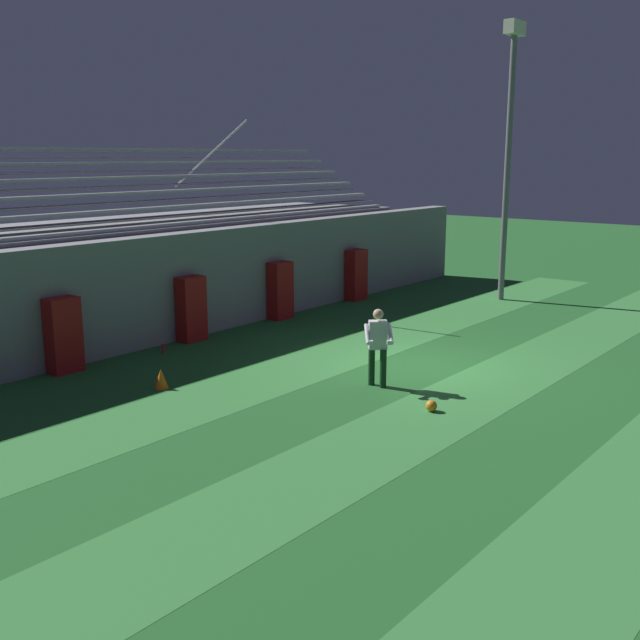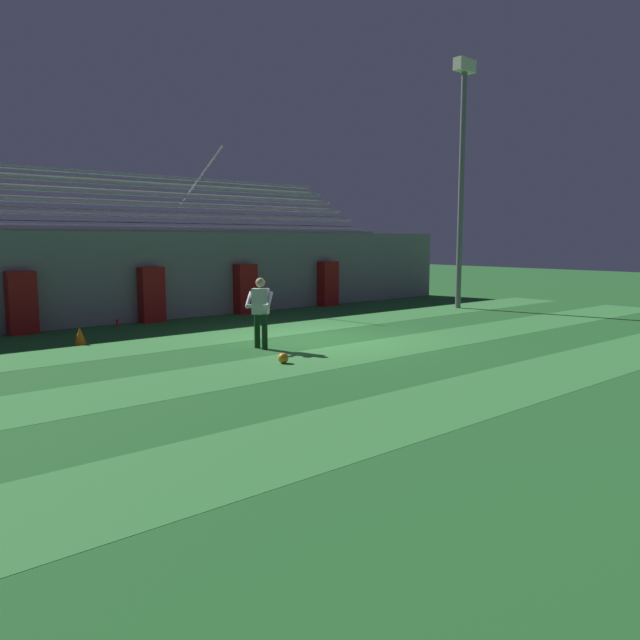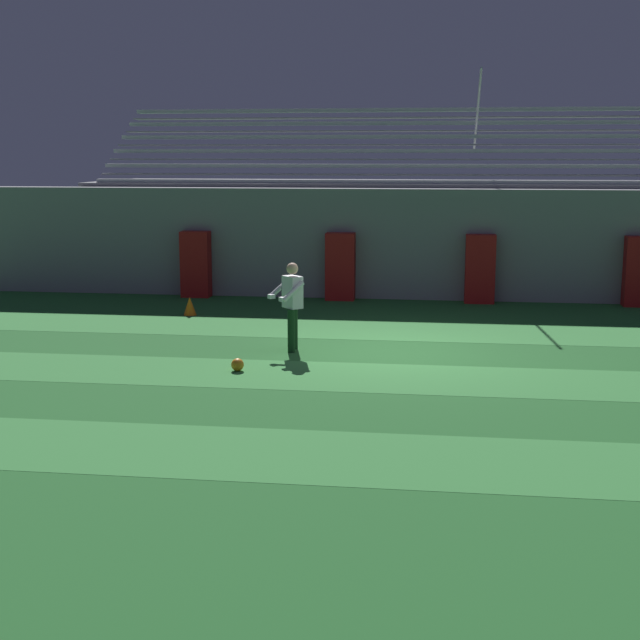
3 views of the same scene
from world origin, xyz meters
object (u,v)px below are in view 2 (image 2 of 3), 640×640
soccer_ball (283,358)px  traffic_cone (80,336)px  padding_pillar_far_left (22,303)px  padding_pillar_far_right (328,284)px  goalkeeper (260,308)px  floodlight_pole (462,156)px  water_bottle (117,323)px  padding_pillar_gate_right (246,289)px  padding_pillar_gate_left (152,295)px

soccer_ball → traffic_cone: 5.66m
padding_pillar_far_left → soccer_ball: bearing=-69.8°
padding_pillar_far_right → goalkeeper: 9.71m
padding_pillar_far_left → floodlight_pole: floodlight_pole is taller
floodlight_pole → water_bottle: bearing=164.0°
soccer_ball → goalkeeper: bearing=68.9°
padding_pillar_far_right → water_bottle: (-8.63, -0.41, -0.73)m
padding_pillar_gate_right → soccer_ball: 8.99m
traffic_cone → goalkeeper: bearing=-49.4°
padding_pillar_gate_right → padding_pillar_far_left: size_ratio=1.00×
floodlight_pole → soccer_ball: size_ratio=40.58×
padding_pillar_gate_right → water_bottle: padding_pillar_gate_right is taller
traffic_cone → soccer_ball: bearing=-66.0°
floodlight_pole → soccer_ball: 13.22m
padding_pillar_gate_left → padding_pillar_far_left: bearing=180.0°
padding_pillar_gate_right → padding_pillar_far_left: 7.26m
padding_pillar_gate_left → traffic_cone: 4.20m
floodlight_pole → water_bottle: 13.39m
floodlight_pole → traffic_cone: 14.71m
padding_pillar_gate_left → floodlight_pole: 12.08m
padding_pillar_gate_left → goalkeeper: 6.10m
padding_pillar_gate_left → padding_pillar_far_left: same height
padding_pillar_far_left → floodlight_pole: (14.22, -3.79, 4.71)m
padding_pillar_gate_right → water_bottle: (-4.80, -0.41, -0.73)m
soccer_ball → water_bottle: (-0.41, 7.39, 0.01)m
floodlight_pole → traffic_cone: bearing=175.2°
padding_pillar_far_left → traffic_cone: padding_pillar_far_left is taller
traffic_cone → floodlight_pole: bearing=-4.8°
padding_pillar_gate_right → water_bottle: bearing=-175.1°
soccer_ball → traffic_cone: bearing=114.0°
floodlight_pole → padding_pillar_far_right: bearing=129.6°
padding_pillar_far_left → goalkeeper: 7.04m
padding_pillar_far_right → traffic_cone: bearing=-165.9°
padding_pillar_gate_right → soccer_ball: padding_pillar_gate_right is taller
padding_pillar_gate_left → padding_pillar_gate_right: size_ratio=1.00×
padding_pillar_far_left → soccer_ball: (2.87, -7.80, -0.74)m
water_bottle → padding_pillar_far_left: bearing=170.6°
padding_pillar_far_right → goalkeeper: bearing=-141.2°
floodlight_pole → padding_pillar_gate_right: bearing=151.4°
padding_pillar_gate_left → traffic_cone: bearing=-140.5°
padding_pillar_gate_right → padding_pillar_far_left: (-7.26, 0.00, 0.00)m
goalkeeper → padding_pillar_far_left: bearing=120.1°
padding_pillar_far_left → soccer_ball: 8.35m
padding_pillar_gate_left → floodlight_pole: floodlight_pole is taller
padding_pillar_far_right → soccer_ball: 11.36m
padding_pillar_gate_left → padding_pillar_gate_right: (3.49, 0.00, 0.00)m
soccer_ball → water_bottle: 7.40m
floodlight_pole → goalkeeper: (-10.69, -2.30, -4.61)m
padding_pillar_far_right → floodlight_pole: size_ratio=0.19×
padding_pillar_gate_right → floodlight_pole: bearing=-28.6°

